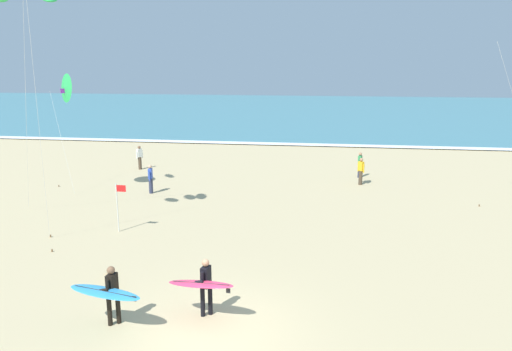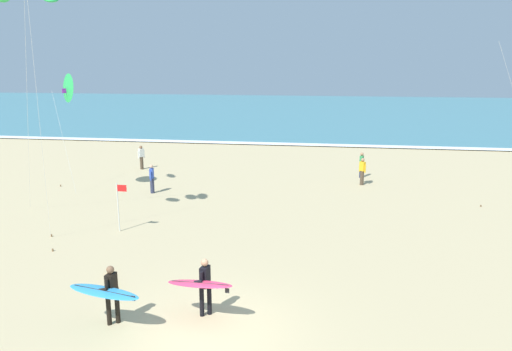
{
  "view_description": "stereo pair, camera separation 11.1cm",
  "coord_description": "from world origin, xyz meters",
  "px_view_note": "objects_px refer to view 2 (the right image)",
  "views": [
    {
      "loc": [
        2.93,
        -11.59,
        7.08
      ],
      "look_at": [
        0.56,
        4.72,
        3.21
      ],
      "focal_mm": 34.43,
      "sensor_mm": 36.0,
      "label": 1
    },
    {
      "loc": [
        3.04,
        -11.58,
        7.08
      ],
      "look_at": [
        0.56,
        4.72,
        3.21
      ],
      "focal_mm": 34.43,
      "sensor_mm": 36.0,
      "label": 2
    }
  ],
  "objects_px": {
    "surfer_trailing": "(108,291)",
    "bystander_green_top": "(361,165)",
    "lifeguard_flag": "(119,203)",
    "kite_delta_emerald_mid": "(67,88)",
    "surfer_lead": "(203,284)",
    "bystander_blue_top": "(152,179)",
    "bystander_white_top": "(141,157)",
    "bystander_yellow_top": "(362,171)",
    "driftwood_log": "(112,280)"
  },
  "relations": [
    {
      "from": "kite_delta_emerald_mid",
      "to": "driftwood_log",
      "type": "xyz_separation_m",
      "value": [
        6.55,
        -9.83,
        -5.61
      ]
    },
    {
      "from": "bystander_blue_top",
      "to": "lifeguard_flag",
      "type": "height_order",
      "value": "lifeguard_flag"
    },
    {
      "from": "surfer_lead",
      "to": "bystander_blue_top",
      "type": "height_order",
      "value": "surfer_lead"
    },
    {
      "from": "surfer_trailing",
      "to": "lifeguard_flag",
      "type": "relative_size",
      "value": 0.99
    },
    {
      "from": "surfer_lead",
      "to": "bystander_yellow_top",
      "type": "xyz_separation_m",
      "value": [
        5.28,
        16.17,
        -0.23
      ]
    },
    {
      "from": "kite_delta_emerald_mid",
      "to": "bystander_blue_top",
      "type": "distance_m",
      "value": 6.35
    },
    {
      "from": "bystander_blue_top",
      "to": "bystander_green_top",
      "type": "bearing_deg",
      "value": 25.17
    },
    {
      "from": "surfer_trailing",
      "to": "bystander_blue_top",
      "type": "bearing_deg",
      "value": 105.67
    },
    {
      "from": "surfer_lead",
      "to": "bystander_white_top",
      "type": "relative_size",
      "value": 1.25
    },
    {
      "from": "surfer_trailing",
      "to": "bystander_white_top",
      "type": "relative_size",
      "value": 1.3
    },
    {
      "from": "bystander_blue_top",
      "to": "bystander_yellow_top",
      "type": "bearing_deg",
      "value": 17.38
    },
    {
      "from": "surfer_trailing",
      "to": "driftwood_log",
      "type": "relative_size",
      "value": 1.19
    },
    {
      "from": "surfer_trailing",
      "to": "bystander_white_top",
      "type": "xyz_separation_m",
      "value": [
        -6.62,
        19.15,
        -0.23
      ]
    },
    {
      "from": "bystander_white_top",
      "to": "bystander_yellow_top",
      "type": "height_order",
      "value": "same"
    },
    {
      "from": "surfer_trailing",
      "to": "lifeguard_flag",
      "type": "xyz_separation_m",
      "value": [
        -2.92,
        7.33,
        0.22
      ]
    },
    {
      "from": "bystander_green_top",
      "to": "bystander_white_top",
      "type": "height_order",
      "value": "same"
    },
    {
      "from": "bystander_white_top",
      "to": "bystander_blue_top",
      "type": "distance_m",
      "value": 6.37
    },
    {
      "from": "lifeguard_flag",
      "to": "driftwood_log",
      "type": "xyz_separation_m",
      "value": [
        1.76,
        -4.73,
        -1.19
      ]
    },
    {
      "from": "kite_delta_emerald_mid",
      "to": "surfer_lead",
      "type": "bearing_deg",
      "value": -48.89
    },
    {
      "from": "bystander_green_top",
      "to": "bystander_blue_top",
      "type": "height_order",
      "value": "same"
    },
    {
      "from": "bystander_green_top",
      "to": "surfer_trailing",
      "type": "bearing_deg",
      "value": -112.28
    },
    {
      "from": "surfer_lead",
      "to": "bystander_green_top",
      "type": "distance_m",
      "value": 18.77
    },
    {
      "from": "surfer_lead",
      "to": "kite_delta_emerald_mid",
      "type": "distance_m",
      "value": 16.04
    },
    {
      "from": "surfer_trailing",
      "to": "lifeguard_flag",
      "type": "distance_m",
      "value": 7.89
    },
    {
      "from": "surfer_trailing",
      "to": "bystander_green_top",
      "type": "xyz_separation_m",
      "value": [
        7.73,
        18.86,
        -0.23
      ]
    },
    {
      "from": "lifeguard_flag",
      "to": "driftwood_log",
      "type": "relative_size",
      "value": 1.21
    },
    {
      "from": "bystander_white_top",
      "to": "surfer_trailing",
      "type": "bearing_deg",
      "value": -70.94
    },
    {
      "from": "bystander_green_top",
      "to": "bystander_blue_top",
      "type": "xyz_separation_m",
      "value": [
        -11.5,
        -5.4,
        0.0
      ]
    },
    {
      "from": "lifeguard_flag",
      "to": "bystander_green_top",
      "type": "bearing_deg",
      "value": 47.28
    },
    {
      "from": "surfer_trailing",
      "to": "surfer_lead",
      "type": "bearing_deg",
      "value": 19.92
    },
    {
      "from": "surfer_trailing",
      "to": "bystander_yellow_top",
      "type": "height_order",
      "value": "surfer_trailing"
    },
    {
      "from": "surfer_trailing",
      "to": "bystander_yellow_top",
      "type": "xyz_separation_m",
      "value": [
        7.67,
        17.03,
        -0.23
      ]
    },
    {
      "from": "bystander_green_top",
      "to": "bystander_white_top",
      "type": "distance_m",
      "value": 14.35
    },
    {
      "from": "kite_delta_emerald_mid",
      "to": "lifeguard_flag",
      "type": "xyz_separation_m",
      "value": [
        4.79,
        -5.1,
        -4.43
      ]
    },
    {
      "from": "surfer_lead",
      "to": "bystander_green_top",
      "type": "xyz_separation_m",
      "value": [
        5.34,
        17.99,
        -0.23
      ]
    },
    {
      "from": "bystander_blue_top",
      "to": "bystander_white_top",
      "type": "bearing_deg",
      "value": 116.51
    },
    {
      "from": "surfer_trailing",
      "to": "lifeguard_flag",
      "type": "bearing_deg",
      "value": 111.7
    },
    {
      "from": "kite_delta_emerald_mid",
      "to": "bystander_blue_top",
      "type": "height_order",
      "value": "kite_delta_emerald_mid"
    },
    {
      "from": "surfer_trailing",
      "to": "driftwood_log",
      "type": "distance_m",
      "value": 3.01
    },
    {
      "from": "surfer_lead",
      "to": "surfer_trailing",
      "type": "xyz_separation_m",
      "value": [
        -2.39,
        -0.87,
        0.01
      ]
    },
    {
      "from": "surfer_trailing",
      "to": "bystander_blue_top",
      "type": "xyz_separation_m",
      "value": [
        -3.77,
        13.45,
        -0.23
      ]
    },
    {
      "from": "surfer_lead",
      "to": "kite_delta_emerald_mid",
      "type": "relative_size",
      "value": 0.31
    },
    {
      "from": "kite_delta_emerald_mid",
      "to": "bystander_green_top",
      "type": "height_order",
      "value": "kite_delta_emerald_mid"
    },
    {
      "from": "kite_delta_emerald_mid",
      "to": "lifeguard_flag",
      "type": "distance_m",
      "value": 8.28
    },
    {
      "from": "driftwood_log",
      "to": "bystander_green_top",
      "type": "bearing_deg",
      "value": 61.35
    },
    {
      "from": "kite_delta_emerald_mid",
      "to": "surfer_trailing",
      "type": "bearing_deg",
      "value": -58.21
    },
    {
      "from": "kite_delta_emerald_mid",
      "to": "bystander_blue_top",
      "type": "relative_size",
      "value": 4.06
    },
    {
      "from": "bystander_green_top",
      "to": "bystander_blue_top",
      "type": "distance_m",
      "value": 12.71
    },
    {
      "from": "surfer_trailing",
      "to": "bystander_green_top",
      "type": "distance_m",
      "value": 20.38
    },
    {
      "from": "surfer_lead",
      "to": "bystander_blue_top",
      "type": "bearing_deg",
      "value": 116.08
    }
  ]
}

